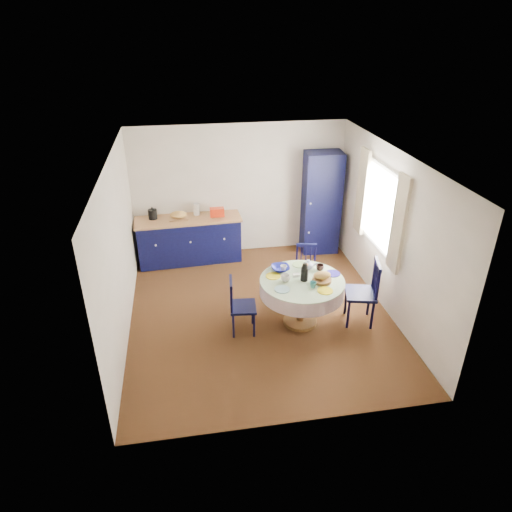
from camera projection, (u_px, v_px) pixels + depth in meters
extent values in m
plane|color=black|center=(260.00, 312.00, 7.23)|extent=(4.50, 4.50, 0.00)
plane|color=white|center=(260.00, 157.00, 6.07)|extent=(4.50, 4.50, 0.00)
cube|color=white|center=(239.00, 190.00, 8.61)|extent=(4.00, 0.02, 2.50)
cube|color=white|center=(119.00, 252.00, 6.35)|extent=(0.02, 4.50, 2.50)
cube|color=white|center=(389.00, 232.00, 6.94)|extent=(0.02, 4.50, 2.50)
plane|color=white|center=(383.00, 209.00, 7.09)|extent=(0.00, 1.20, 1.20)
cube|color=#EBE7C7|center=(398.00, 225.00, 6.44)|extent=(0.05, 0.34, 1.45)
cube|color=#EBE7C7|center=(362.00, 192.00, 7.66)|extent=(0.05, 0.34, 1.45)
cube|color=black|center=(190.00, 240.00, 8.60)|extent=(1.91, 0.66, 0.83)
cube|color=#A5744B|center=(188.00, 219.00, 8.40)|extent=(1.97, 0.70, 0.04)
cube|color=#B3240C|center=(217.00, 212.00, 8.46)|extent=(0.27, 0.15, 0.16)
cube|color=#A5744B|center=(179.00, 219.00, 8.34)|extent=(0.35, 0.26, 0.02)
ellipsoid|color=tan|center=(178.00, 215.00, 8.31)|extent=(0.31, 0.20, 0.13)
cylinder|color=silver|center=(196.00, 209.00, 8.50)|extent=(0.12, 0.12, 0.22)
cube|color=black|center=(321.00, 203.00, 8.74)|extent=(0.72, 0.53, 1.98)
cylinder|color=white|center=(312.00, 204.00, 8.44)|extent=(0.04, 0.02, 0.04)
cylinder|color=white|center=(310.00, 233.00, 8.71)|extent=(0.04, 0.02, 0.04)
cylinder|color=brown|center=(300.00, 321.00, 6.98)|extent=(0.51, 0.51, 0.05)
cylinder|color=brown|center=(301.00, 302.00, 6.82)|extent=(0.11, 0.11, 0.68)
cylinder|color=brown|center=(302.00, 282.00, 6.66)|extent=(1.18, 1.18, 0.03)
cylinder|color=white|center=(302.00, 287.00, 6.70)|extent=(1.24, 1.24, 0.22)
cylinder|color=white|center=(302.00, 280.00, 6.65)|extent=(1.24, 1.24, 0.01)
cylinder|color=#9BCCD2|center=(282.00, 289.00, 6.41)|extent=(0.22, 0.22, 0.01)
cylinder|color=yellow|center=(325.00, 291.00, 6.38)|extent=(0.22, 0.22, 0.01)
cylinder|color=navy|center=(333.00, 273.00, 6.80)|extent=(0.22, 0.22, 0.01)
cylinder|color=#82A762|center=(299.00, 265.00, 7.05)|extent=(0.22, 0.22, 0.01)
cylinder|color=yellow|center=(273.00, 276.00, 6.74)|extent=(0.22, 0.22, 0.01)
cylinder|color=brown|center=(322.00, 280.00, 6.60)|extent=(0.28, 0.28, 0.05)
ellipsoid|color=tan|center=(322.00, 275.00, 6.56)|extent=(0.26, 0.16, 0.11)
cube|color=silver|center=(296.00, 275.00, 6.73)|extent=(0.10, 0.07, 0.04)
cylinder|color=black|center=(254.00, 325.00, 6.59)|extent=(0.03, 0.03, 0.40)
cylinder|color=black|center=(253.00, 313.00, 6.87)|extent=(0.03, 0.03, 0.40)
cylinder|color=black|center=(234.00, 326.00, 6.57)|extent=(0.03, 0.03, 0.40)
cylinder|color=black|center=(233.00, 313.00, 6.85)|extent=(0.03, 0.03, 0.40)
cube|color=black|center=(243.00, 307.00, 6.62)|extent=(0.41, 0.42, 0.04)
cylinder|color=black|center=(231.00, 300.00, 6.37)|extent=(0.03, 0.03, 0.45)
cylinder|color=black|center=(231.00, 288.00, 6.65)|extent=(0.03, 0.03, 0.45)
cube|color=black|center=(231.00, 282.00, 6.41)|extent=(0.07, 0.36, 0.06)
cylinder|color=black|center=(231.00, 299.00, 6.44)|extent=(0.02, 0.02, 0.37)
cylinder|color=black|center=(231.00, 295.00, 6.51)|extent=(0.02, 0.02, 0.37)
cylinder|color=black|center=(231.00, 292.00, 6.59)|extent=(0.02, 0.02, 0.37)
cylinder|color=black|center=(296.00, 286.00, 7.56)|extent=(0.03, 0.03, 0.38)
cylinder|color=black|center=(315.00, 287.00, 7.55)|extent=(0.03, 0.03, 0.38)
cylinder|color=black|center=(296.00, 278.00, 7.81)|extent=(0.03, 0.03, 0.38)
cylinder|color=black|center=(314.00, 278.00, 7.80)|extent=(0.03, 0.03, 0.38)
cube|color=black|center=(306.00, 271.00, 7.58)|extent=(0.44, 0.43, 0.04)
cylinder|color=black|center=(297.00, 255.00, 7.63)|extent=(0.03, 0.03, 0.43)
cylinder|color=black|center=(315.00, 256.00, 7.62)|extent=(0.03, 0.03, 0.43)
cube|color=black|center=(306.00, 245.00, 7.53)|extent=(0.34, 0.11, 0.05)
cylinder|color=black|center=(301.00, 256.00, 7.64)|extent=(0.02, 0.02, 0.36)
cylinder|color=black|center=(306.00, 257.00, 7.63)|extent=(0.02, 0.02, 0.36)
cylinder|color=black|center=(311.00, 257.00, 7.63)|extent=(0.02, 0.02, 0.36)
cylinder|color=black|center=(346.00, 301.00, 7.09)|extent=(0.04, 0.04, 0.47)
cylinder|color=black|center=(348.00, 314.00, 6.76)|extent=(0.04, 0.04, 0.47)
cylinder|color=black|center=(369.00, 302.00, 7.07)|extent=(0.04, 0.04, 0.47)
cylinder|color=black|center=(372.00, 315.00, 6.74)|extent=(0.04, 0.04, 0.47)
cube|color=black|center=(360.00, 294.00, 6.80)|extent=(0.54, 0.55, 0.04)
cylinder|color=black|center=(374.00, 273.00, 6.83)|extent=(0.04, 0.04, 0.53)
cylinder|color=black|center=(378.00, 286.00, 6.50)|extent=(0.04, 0.04, 0.53)
cube|color=black|center=(378.00, 264.00, 6.55)|extent=(0.14, 0.42, 0.07)
cylinder|color=black|center=(375.00, 277.00, 6.76)|extent=(0.02, 0.02, 0.44)
cylinder|color=black|center=(376.00, 280.00, 6.67)|extent=(0.02, 0.02, 0.44)
cylinder|color=black|center=(377.00, 284.00, 6.59)|extent=(0.02, 0.02, 0.44)
imported|color=silver|center=(286.00, 278.00, 6.59)|extent=(0.13, 0.13, 0.11)
imported|color=teal|center=(313.00, 285.00, 6.44)|extent=(0.10, 0.10, 0.09)
imported|color=black|center=(320.00, 268.00, 6.88)|extent=(0.12, 0.12, 0.09)
imported|color=silver|center=(284.00, 268.00, 6.86)|extent=(0.10, 0.10, 0.09)
imported|color=navy|center=(281.00, 268.00, 6.89)|extent=(0.28, 0.28, 0.07)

